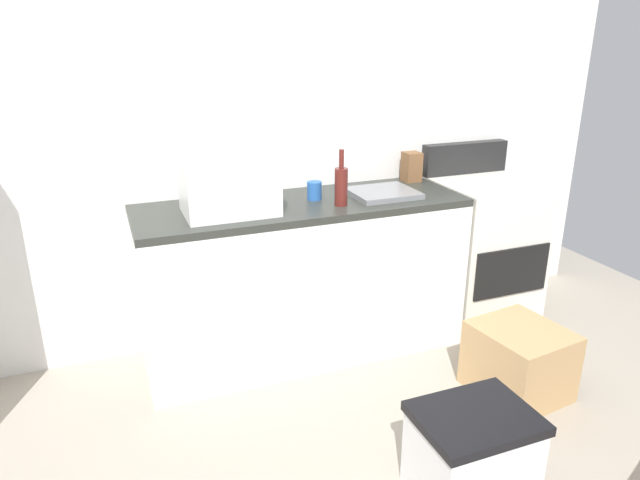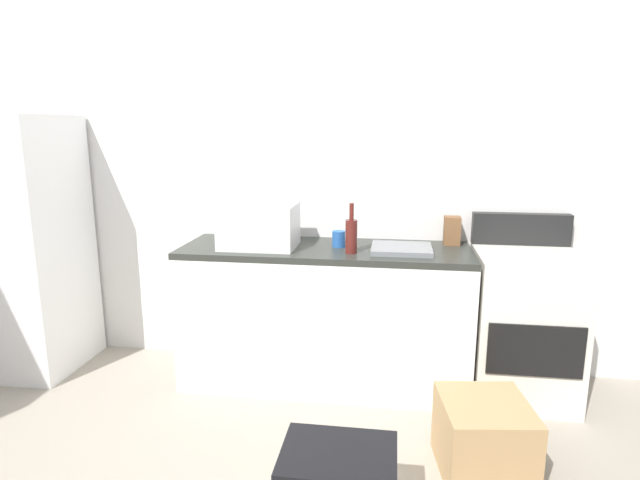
% 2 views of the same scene
% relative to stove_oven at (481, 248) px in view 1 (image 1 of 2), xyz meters
% --- Properties ---
extents(wall_back, '(5.00, 0.10, 2.60)m').
position_rel_stove_oven_xyz_m(wall_back, '(-1.52, 0.34, 0.83)').
color(wall_back, silver).
rests_on(wall_back, ground_plane).
extents(kitchen_counter, '(1.80, 0.60, 0.90)m').
position_rel_stove_oven_xyz_m(kitchen_counter, '(-1.22, -0.01, -0.02)').
color(kitchen_counter, white).
rests_on(kitchen_counter, ground_plane).
extents(stove_oven, '(0.60, 0.61, 1.10)m').
position_rel_stove_oven_xyz_m(stove_oven, '(0.00, 0.00, 0.00)').
color(stove_oven, silver).
rests_on(stove_oven, ground_plane).
extents(microwave, '(0.46, 0.34, 0.27)m').
position_rel_stove_oven_xyz_m(microwave, '(-1.63, -0.05, 0.57)').
color(microwave, white).
rests_on(microwave, kitchen_counter).
extents(sink_basin, '(0.36, 0.32, 0.03)m').
position_rel_stove_oven_xyz_m(sink_basin, '(-0.75, -0.04, 0.45)').
color(sink_basin, slate).
rests_on(sink_basin, kitchen_counter).
extents(wine_bottle, '(0.07, 0.07, 0.30)m').
position_rel_stove_oven_xyz_m(wine_bottle, '(-1.05, -0.14, 0.54)').
color(wine_bottle, '#591E19').
rests_on(wine_bottle, kitchen_counter).
extents(coffee_mug, '(0.08, 0.08, 0.10)m').
position_rel_stove_oven_xyz_m(coffee_mug, '(-1.14, 0.02, 0.48)').
color(coffee_mug, '#2659A5').
rests_on(coffee_mug, kitchen_counter).
extents(knife_block, '(0.10, 0.10, 0.18)m').
position_rel_stove_oven_xyz_m(knife_block, '(-0.43, 0.19, 0.52)').
color(knife_block, brown).
rests_on(knife_block, kitchen_counter).
extents(cardboard_box_large, '(0.46, 0.49, 0.36)m').
position_rel_stove_oven_xyz_m(cardboard_box_large, '(-0.34, -0.83, -0.28)').
color(cardboard_box_large, tan).
rests_on(cardboard_box_large, ground_plane).
extents(storage_bin, '(0.46, 0.36, 0.38)m').
position_rel_stove_oven_xyz_m(storage_bin, '(-0.99, -1.33, -0.27)').
color(storage_bin, silver).
rests_on(storage_bin, ground_plane).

